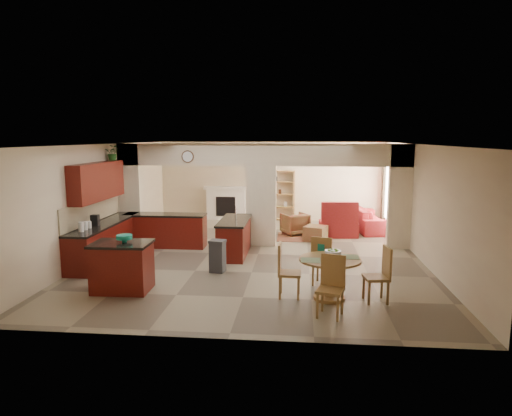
# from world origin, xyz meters

# --- Properties ---
(floor) EXTENTS (10.00, 10.00, 0.00)m
(floor) POSITION_xyz_m (0.00, 0.00, 0.00)
(floor) COLOR gray
(floor) RESTS_ON ground
(ceiling) EXTENTS (10.00, 10.00, 0.00)m
(ceiling) POSITION_xyz_m (0.00, 0.00, 2.80)
(ceiling) COLOR white
(ceiling) RESTS_ON wall_back
(wall_back) EXTENTS (8.00, 0.00, 8.00)m
(wall_back) POSITION_xyz_m (0.00, 5.00, 1.40)
(wall_back) COLOR beige
(wall_back) RESTS_ON floor
(wall_front) EXTENTS (8.00, 0.00, 8.00)m
(wall_front) POSITION_xyz_m (0.00, -5.00, 1.40)
(wall_front) COLOR beige
(wall_front) RESTS_ON floor
(wall_left) EXTENTS (0.00, 10.00, 10.00)m
(wall_left) POSITION_xyz_m (-4.00, 0.00, 1.40)
(wall_left) COLOR beige
(wall_left) RESTS_ON floor
(wall_right) EXTENTS (0.00, 10.00, 10.00)m
(wall_right) POSITION_xyz_m (4.00, 0.00, 1.40)
(wall_right) COLOR beige
(wall_right) RESTS_ON floor
(partition_left_pier) EXTENTS (0.60, 0.25, 2.80)m
(partition_left_pier) POSITION_xyz_m (-3.70, 1.00, 1.40)
(partition_left_pier) COLOR beige
(partition_left_pier) RESTS_ON floor
(partition_center_pier) EXTENTS (0.80, 0.25, 2.20)m
(partition_center_pier) POSITION_xyz_m (0.00, 1.00, 1.10)
(partition_center_pier) COLOR beige
(partition_center_pier) RESTS_ON floor
(partition_right_pier) EXTENTS (0.60, 0.25, 2.80)m
(partition_right_pier) POSITION_xyz_m (3.70, 1.00, 1.40)
(partition_right_pier) COLOR beige
(partition_right_pier) RESTS_ON floor
(partition_header) EXTENTS (8.00, 0.25, 0.60)m
(partition_header) POSITION_xyz_m (0.00, 1.00, 2.50)
(partition_header) COLOR beige
(partition_header) RESTS_ON partition_center_pier
(kitchen_counter) EXTENTS (2.52, 3.29, 1.48)m
(kitchen_counter) POSITION_xyz_m (-3.26, -0.25, 0.46)
(kitchen_counter) COLOR #470E08
(kitchen_counter) RESTS_ON floor
(upper_cabinets) EXTENTS (0.35, 2.40, 0.90)m
(upper_cabinets) POSITION_xyz_m (-3.82, -0.80, 1.92)
(upper_cabinets) COLOR #470E08
(upper_cabinets) RESTS_ON wall_left
(peninsula) EXTENTS (0.70, 1.85, 0.91)m
(peninsula) POSITION_xyz_m (-0.60, -0.11, 0.46)
(peninsula) COLOR #470E08
(peninsula) RESTS_ON floor
(wall_clock) EXTENTS (0.34, 0.03, 0.34)m
(wall_clock) POSITION_xyz_m (-2.00, 0.85, 2.45)
(wall_clock) COLOR #4B2D19
(wall_clock) RESTS_ON partition_header
(rug) EXTENTS (1.60, 1.30, 0.01)m
(rug) POSITION_xyz_m (1.20, 2.10, 0.01)
(rug) COLOR brown
(rug) RESTS_ON floor
(fireplace) EXTENTS (1.60, 0.35, 1.20)m
(fireplace) POSITION_xyz_m (-1.60, 4.83, 0.61)
(fireplace) COLOR white
(fireplace) RESTS_ON floor
(shelving_unit) EXTENTS (1.00, 0.32, 1.80)m
(shelving_unit) POSITION_xyz_m (0.35, 4.82, 0.90)
(shelving_unit) COLOR olive
(shelving_unit) RESTS_ON floor
(window_a) EXTENTS (0.02, 0.90, 1.90)m
(window_a) POSITION_xyz_m (3.97, 2.30, 1.20)
(window_a) COLOR white
(window_a) RESTS_ON wall_right
(window_b) EXTENTS (0.02, 0.90, 1.90)m
(window_b) POSITION_xyz_m (3.97, 4.00, 1.20)
(window_b) COLOR white
(window_b) RESTS_ON wall_right
(glazed_door) EXTENTS (0.02, 0.70, 2.10)m
(glazed_door) POSITION_xyz_m (3.97, 3.15, 1.05)
(glazed_door) COLOR white
(glazed_door) RESTS_ON wall_right
(drape_a_left) EXTENTS (0.10, 0.28, 2.30)m
(drape_a_left) POSITION_xyz_m (3.93, 1.70, 1.20)
(drape_a_left) COLOR #441E1B
(drape_a_left) RESTS_ON wall_right
(drape_a_right) EXTENTS (0.10, 0.28, 2.30)m
(drape_a_right) POSITION_xyz_m (3.93, 2.90, 1.20)
(drape_a_right) COLOR #441E1B
(drape_a_right) RESTS_ON wall_right
(drape_b_left) EXTENTS (0.10, 0.28, 2.30)m
(drape_b_left) POSITION_xyz_m (3.93, 3.40, 1.20)
(drape_b_left) COLOR #441E1B
(drape_b_left) RESTS_ON wall_right
(drape_b_right) EXTENTS (0.10, 0.28, 2.30)m
(drape_b_right) POSITION_xyz_m (3.93, 4.60, 1.20)
(drape_b_right) COLOR #441E1B
(drape_b_right) RESTS_ON wall_right
(ceiling_fan) EXTENTS (1.00, 1.00, 0.10)m
(ceiling_fan) POSITION_xyz_m (1.50, 3.00, 2.56)
(ceiling_fan) COLOR white
(ceiling_fan) RESTS_ON ceiling
(kitchen_island) EXTENTS (1.13, 0.82, 0.96)m
(kitchen_island) POSITION_xyz_m (-2.39, -3.05, 0.49)
(kitchen_island) COLOR #470E08
(kitchen_island) RESTS_ON floor
(teal_bowl) EXTENTS (0.31, 0.31, 0.14)m
(teal_bowl) POSITION_xyz_m (-2.33, -3.01, 1.04)
(teal_bowl) COLOR #148E73
(teal_bowl) RESTS_ON kitchen_island
(trash_can) EXTENTS (0.36, 0.32, 0.67)m
(trash_can) POSITION_xyz_m (-0.76, -1.64, 0.33)
(trash_can) COLOR #2D2D30
(trash_can) RESTS_ON floor
(dining_table) EXTENTS (1.14, 1.14, 0.78)m
(dining_table) POSITION_xyz_m (1.61, -3.15, 0.51)
(dining_table) COLOR olive
(dining_table) RESTS_ON floor
(fruit_bowl) EXTENTS (0.30, 0.30, 0.16)m
(fruit_bowl) POSITION_xyz_m (1.66, -3.09, 0.86)
(fruit_bowl) COLOR #5BA022
(fruit_bowl) RESTS_ON dining_table
(sofa) EXTENTS (2.58, 1.28, 0.72)m
(sofa) POSITION_xyz_m (3.30, 3.49, 0.36)
(sofa) COLOR maroon
(sofa) RESTS_ON floor
(chaise) EXTENTS (1.15, 0.97, 0.43)m
(chaise) POSITION_xyz_m (2.23, 2.43, 0.22)
(chaise) COLOR maroon
(chaise) RESTS_ON floor
(armchair) EXTENTS (0.97, 0.98, 0.67)m
(armchair) POSITION_xyz_m (0.91, 2.48, 0.33)
(armchair) COLOR maroon
(armchair) RESTS_ON floor
(ottoman) EXTENTS (0.76, 0.76, 0.43)m
(ottoman) POSITION_xyz_m (1.52, 1.71, 0.21)
(ottoman) COLOR maroon
(ottoman) RESTS_ON floor
(plant) EXTENTS (0.39, 0.35, 0.40)m
(plant) POSITION_xyz_m (-3.82, 0.19, 2.57)
(plant) COLOR #245416
(plant) RESTS_ON upper_cabinets
(chair_north) EXTENTS (0.53, 0.53, 1.02)m
(chair_north) POSITION_xyz_m (1.51, -2.38, 0.55)
(chair_north) COLOR olive
(chair_north) RESTS_ON floor
(chair_east) EXTENTS (0.48, 0.48, 1.02)m
(chair_east) POSITION_xyz_m (2.52, -3.18, 0.55)
(chair_east) COLOR olive
(chair_east) RESTS_ON floor
(chair_south) EXTENTS (0.52, 0.52, 1.02)m
(chair_south) POSITION_xyz_m (1.59, -3.89, 0.55)
(chair_south) COLOR olive
(chair_south) RESTS_ON floor
(chair_west) EXTENTS (0.44, 0.43, 1.02)m
(chair_west) POSITION_xyz_m (0.78, -3.08, 0.55)
(chair_west) COLOR olive
(chair_west) RESTS_ON floor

